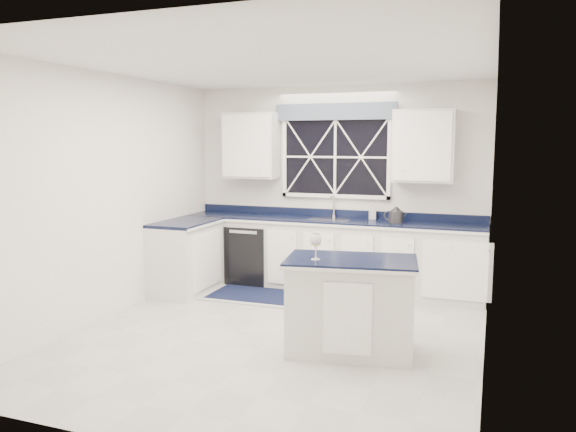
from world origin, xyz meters
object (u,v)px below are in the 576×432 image
at_px(wine_glass, 316,241).
at_px(dishwasher, 253,253).
at_px(island, 351,305).
at_px(kettle, 396,215).
at_px(soap_bottle, 372,212).
at_px(faucet, 334,206).

bearing_deg(wine_glass, dishwasher, 125.58).
height_order(island, kettle, kettle).
xyz_separation_m(island, soap_bottle, (-0.29, 2.32, 0.59)).
relative_size(faucet, kettle, 1.00).
bearing_deg(kettle, island, -90.44).
height_order(dishwasher, faucet, faucet).
height_order(faucet, soap_bottle, faucet).
bearing_deg(faucet, dishwasher, -169.98).
bearing_deg(faucet, island, -70.53).
relative_size(dishwasher, soap_bottle, 4.15).
height_order(faucet, kettle, faucet).
bearing_deg(dishwasher, kettle, -0.45).
bearing_deg(kettle, wine_glass, -97.81).
bearing_deg(wine_glass, kettle, 81.06).
xyz_separation_m(dishwasher, island, (1.92, -2.11, 0.04)).
bearing_deg(soap_bottle, kettle, -32.64).
distance_m(dishwasher, kettle, 2.07).
bearing_deg(wine_glass, faucet, 101.93).
relative_size(dishwasher, island, 0.64).
bearing_deg(kettle, faucet, 167.60).
distance_m(faucet, soap_bottle, 0.53).
bearing_deg(soap_bottle, island, -82.90).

